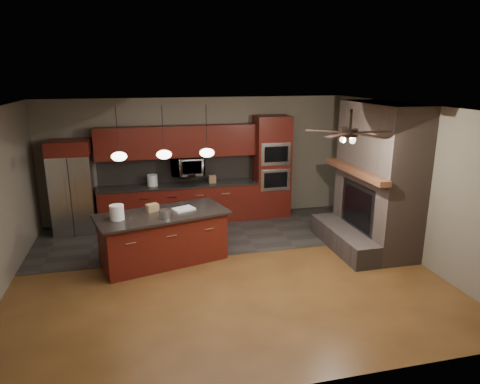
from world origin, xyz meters
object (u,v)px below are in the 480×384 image
object	(u,v)px
oven_tower	(272,167)
counter_bucket	(152,180)
counter_box	(212,179)
paint_tray	(183,209)
cardboard_box	(152,208)
white_bucket	(117,212)
kitchen_island	(163,237)
paint_can	(165,214)
microwave	(187,166)
refrigerator	(72,187)

from	to	relation	value
oven_tower	counter_bucket	world-z (taller)	oven_tower
counter_box	paint_tray	bearing A→B (deg)	-113.79
counter_box	cardboard_box	bearing A→B (deg)	-126.85
oven_tower	white_bucket	distance (m)	4.10
kitchen_island	white_bucket	world-z (taller)	white_bucket
oven_tower	paint_can	bearing A→B (deg)	-138.99
cardboard_box	counter_bucket	world-z (taller)	counter_bucket
microwave	paint_tray	bearing A→B (deg)	-99.10
kitchen_island	counter_bucket	xyz separation A→B (m)	(-0.08, 2.07, 0.56)
refrigerator	kitchen_island	distance (m)	2.70
cardboard_box	white_bucket	bearing A→B (deg)	-174.49
kitchen_island	counter_box	size ratio (longest dim) A/B	14.03
paint_tray	counter_bucket	distance (m)	2.03
refrigerator	paint_tray	xyz separation A→B (m)	(2.13, -1.89, -0.06)
paint_can	cardboard_box	distance (m)	0.46
counter_box	kitchen_island	bearing A→B (deg)	-121.33
refrigerator	white_bucket	world-z (taller)	refrigerator
paint_tray	counter_box	size ratio (longest dim) A/B	2.11
paint_can	counter_bucket	size ratio (longest dim) A/B	0.81
refrigerator	counter_bucket	bearing A→B (deg)	2.79
white_bucket	cardboard_box	size ratio (longest dim) A/B	1.22
microwave	kitchen_island	world-z (taller)	microwave
kitchen_island	cardboard_box	size ratio (longest dim) A/B	11.83
microwave	cardboard_box	world-z (taller)	microwave
cardboard_box	counter_box	distance (m)	2.34
paint_can	counter_bucket	xyz separation A→B (m)	(-0.11, 2.32, 0.04)
white_bucket	counter_bucket	size ratio (longest dim) A/B	1.01
microwave	counter_bucket	bearing A→B (deg)	-176.38
counter_bucket	paint_can	bearing A→B (deg)	-87.35
oven_tower	microwave	world-z (taller)	oven_tower
paint_tray	cardboard_box	xyz separation A→B (m)	(-0.55, 0.06, 0.05)
oven_tower	microwave	xyz separation A→B (m)	(-1.98, 0.06, 0.11)
oven_tower	paint_tray	size ratio (longest dim) A/B	6.40
kitchen_island	counter_bucket	distance (m)	2.14
counter_bucket	counter_box	world-z (taller)	counter_bucket
paint_tray	white_bucket	bearing A→B (deg)	170.30
white_bucket	paint_can	bearing A→B (deg)	-6.42
white_bucket	counter_bucket	bearing A→B (deg)	73.02
paint_can	cardboard_box	xyz separation A→B (m)	(-0.19, 0.41, -0.00)
white_bucket	paint_tray	xyz separation A→B (m)	(1.15, 0.26, -0.11)
cardboard_box	counter_bucket	bearing A→B (deg)	64.41
oven_tower	counter_bucket	bearing A→B (deg)	179.85
paint_can	counter_box	distance (m)	2.58
refrigerator	paint_tray	bearing A→B (deg)	-41.52
refrigerator	oven_tower	bearing A→B (deg)	0.96
microwave	white_bucket	xyz separation A→B (m)	(-1.47, -2.28, -0.25)
oven_tower	paint_tray	xyz separation A→B (m)	(-2.30, -1.96, -0.25)
white_bucket	cardboard_box	distance (m)	0.68
refrigerator	kitchen_island	world-z (taller)	refrigerator
kitchen_island	paint_can	bearing A→B (deg)	-98.66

